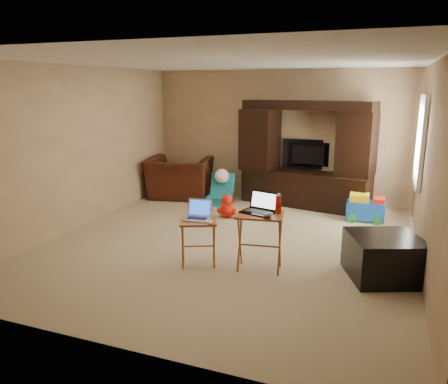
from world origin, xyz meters
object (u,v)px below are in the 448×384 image
at_px(push_toy, 366,207).
at_px(tray_table_right, 260,242).
at_px(laptop_left, 197,210).
at_px(mouse_right, 268,215).
at_px(television, 308,155).
at_px(laptop_right, 258,203).
at_px(tray_table_left, 198,243).
at_px(plush_toy, 227,206).
at_px(mouse_left, 210,222).
at_px(recliner, 180,178).
at_px(ottoman, 384,257).
at_px(child_rocker, 219,189).
at_px(water_bottle, 278,205).
at_px(entertainment_center, 306,155).

bearing_deg(push_toy, tray_table_right, -114.76).
relative_size(laptop_left, mouse_right, 2.10).
xyz_separation_m(television, laptop_right, (0.01, -3.36, -0.10)).
relative_size(tray_table_left, tray_table_right, 0.82).
height_order(plush_toy, laptop_left, laptop_left).
distance_m(tray_table_right, mouse_left, 0.65).
bearing_deg(laptop_left, tray_table_left, -50.54).
bearing_deg(laptop_left, tray_table_right, 2.15).
relative_size(television, laptop_right, 2.65).
distance_m(television, recliner, 2.57).
height_order(ottoman, laptop_right, laptop_right).
relative_size(push_toy, tray_table_right, 0.87).
bearing_deg(television, plush_toy, 48.40).
xyz_separation_m(television, ottoman, (1.46, -3.08, -0.68)).
bearing_deg(tray_table_right, ottoman, 3.96).
xyz_separation_m(tray_table_right, laptop_left, (-0.78, -0.11, 0.35)).
distance_m(mouse_left, mouse_right, 0.71).
bearing_deg(television, recliner, 5.44).
height_order(child_rocker, laptop_left, laptop_left).
distance_m(ottoman, mouse_left, 2.07).
bearing_deg(television, mouse_right, 87.68).
bearing_deg(child_rocker, mouse_right, -63.93).
relative_size(child_rocker, ottoman, 0.75).
xyz_separation_m(child_rocker, water_bottle, (1.77, -2.59, 0.53)).
bearing_deg(tray_table_left, television, 54.73).
bearing_deg(plush_toy, television, 53.61).
bearing_deg(mouse_right, recliner, 131.09).
relative_size(plush_toy, push_toy, 0.66).
bearing_deg(entertainment_center, mouse_right, -76.32).
bearing_deg(tray_table_right, child_rocker, 112.42).
relative_size(television, laptop_left, 3.24).
relative_size(tray_table_left, laptop_left, 1.91).
height_order(plush_toy, mouse_right, mouse_right).
bearing_deg(entertainment_center, plush_toy, -120.48).
bearing_deg(ottoman, recliner, 146.38).
bearing_deg(tray_table_left, laptop_left, 111.00).
distance_m(plush_toy, tray_table_right, 2.23).
bearing_deg(child_rocker, push_toy, -7.63).
xyz_separation_m(recliner, push_toy, (3.61, -0.35, -0.17)).
xyz_separation_m(push_toy, tray_table_right, (-1.09, -2.56, 0.12)).
height_order(television, laptop_left, television).
bearing_deg(television, ottoman, 110.21).
relative_size(ottoman, tray_table_left, 1.34).
height_order(television, laptop_right, television).
relative_size(entertainment_center, recliner, 1.94).
relative_size(television, water_bottle, 4.50).
distance_m(mouse_right, water_bottle, 0.23).
height_order(push_toy, water_bottle, water_bottle).
xyz_separation_m(laptop_right, mouse_right, (0.17, -0.14, -0.09)).
bearing_deg(television, push_toy, 138.96).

